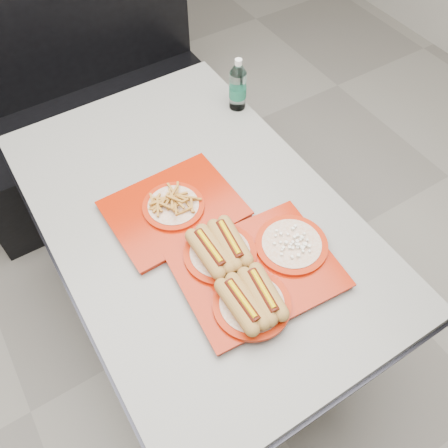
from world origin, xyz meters
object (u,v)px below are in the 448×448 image
booth_bench (90,110)px  tray_near (252,269)px  tray_far (174,207)px  diner_table (197,242)px  water_bottle (238,87)px

booth_bench → tray_near: bearing=-89.0°
booth_bench → tray_far: booth_bench is taller
diner_table → water_bottle: size_ratio=6.72×
diner_table → water_bottle: bearing=42.5°
diner_table → booth_bench: 1.11m
tray_far → tray_near: bearing=-76.7°
diner_table → booth_bench: bearing=90.0°
water_bottle → booth_bench: bearing=119.5°
tray_far → diner_table: bearing=-37.5°
tray_near → water_bottle: 0.77m
tray_near → water_bottle: size_ratio=2.28×
diner_table → tray_near: (0.03, -0.29, 0.20)m
tray_far → water_bottle: (0.46, 0.33, 0.07)m
tray_far → water_bottle: water_bottle is taller
booth_bench → tray_far: 1.12m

